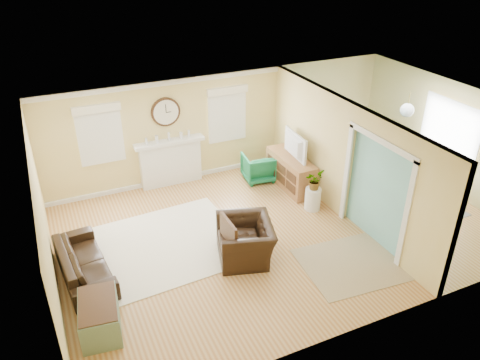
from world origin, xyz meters
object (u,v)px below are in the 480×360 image
object	(u,v)px
green_chair	(259,167)
credenza	(291,172)
dining_table	(393,186)
eames_chair	(245,240)
sofa	(84,263)

from	to	relation	value
green_chair	credenza	distance (m)	0.85
dining_table	eames_chair	bearing A→B (deg)	106.42
eames_chair	dining_table	bearing A→B (deg)	114.55
green_chair	credenza	world-z (taller)	credenza
green_chair	eames_chair	bearing A→B (deg)	66.35
eames_chair	green_chair	world-z (taller)	eames_chair
eames_chair	credenza	bearing A→B (deg)	149.72
eames_chair	green_chair	distance (m)	3.18
green_chair	credenza	xyz separation A→B (m)	(0.55, -0.65, 0.05)
sofa	dining_table	size ratio (longest dim) A/B	1.13
sofa	green_chair	size ratio (longest dim) A/B	2.59
credenza	sofa	bearing A→B (deg)	-164.96
sofa	eames_chair	xyz separation A→B (m)	(2.92, -0.71, 0.09)
dining_table	sofa	bearing A→B (deg)	97.17
sofa	dining_table	xyz separation A→B (m)	(7.03, -0.10, 0.02)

